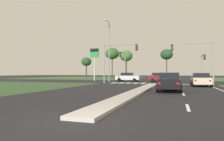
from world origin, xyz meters
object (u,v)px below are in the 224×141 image
car_blue_seventh (155,76)px  street_lamp_second (109,48)px  traffic_signal_near_right (197,54)px  car_black_near (169,82)px  traffic_signal_near_left (116,55)px  traffic_signal_far_left (123,61)px  fuel_price_totem (94,57)px  car_teal_fifth (158,76)px  treeline_third (126,56)px  car_maroon_fourth (161,77)px  car_silver_eighth (128,77)px  treeline_near (86,62)px  car_beige_sixth (201,79)px  traffic_signal_far_right (203,62)px  pedestrian_at_median (164,75)px  treeline_second (112,54)px  treeline_fourth (167,55)px

car_blue_seventh → street_lamp_second: (-6.29, -19.83, 5.22)m
traffic_signal_near_right → car_blue_seventh: bearing=107.6°
car_black_near → traffic_signal_near_left: (-8.15, 11.23, 3.40)m
traffic_signal_far_left → fuel_price_totem: fuel_price_totem is taller
car_teal_fifth → treeline_third: bearing=-21.5°
car_maroon_fourth → treeline_third: bearing=-154.8°
car_silver_eighth → street_lamp_second: bearing=-62.5°
fuel_price_totem → treeline_near: size_ratio=0.95×
car_beige_sixth → traffic_signal_far_right: traffic_signal_far_right is taller
car_blue_seventh → treeline_near: (-24.00, 8.54, 4.56)m
car_beige_sixth → car_blue_seventh: size_ratio=1.01×
pedestrian_at_median → treeline_second: bearing=-86.2°
car_blue_seventh → traffic_signal_far_left: bearing=69.1°
traffic_signal_near_right → pedestrian_at_median: traffic_signal_near_right is taller
traffic_signal_far_right → treeline_third: bearing=130.4°
treeline_third → traffic_signal_far_left: bearing=-77.7°
street_lamp_second → treeline_near: size_ratio=1.59×
car_teal_fifth → street_lamp_second: 27.03m
car_blue_seventh → fuel_price_totem: fuel_price_totem is taller
traffic_signal_far_right → treeline_near: (-34.01, 22.46, 1.85)m
street_lamp_second → treeline_near: 33.45m
car_silver_eighth → treeline_near: (-20.86, 26.73, 4.56)m
traffic_signal_far_left → treeline_second: (-9.79, 22.99, 3.87)m
car_maroon_fourth → car_silver_eighth: 5.93m
treeline_third → treeline_fourth: bearing=9.7°
traffic_signal_far_right → fuel_price_totem: bearing=-173.9°
car_beige_sixth → car_silver_eighth: bearing=136.7°
car_black_near → traffic_signal_near_left: traffic_signal_near_left is taller
car_teal_fifth → car_silver_eighth: 24.31m
car_black_near → traffic_signal_far_left: size_ratio=0.77×
traffic_signal_far_right → treeline_fourth: size_ratio=0.55×
car_black_near → treeline_second: treeline_second is taller
traffic_signal_far_left → traffic_signal_near_right: (13.22, -11.67, -0.04)m
car_maroon_fourth → treeline_third: 31.46m
traffic_signal_near_right → treeline_near: 46.58m
car_maroon_fourth → fuel_price_totem: fuel_price_totem is taller
car_black_near → car_maroon_fourth: car_maroon_fourth is taller
car_maroon_fourth → pedestrian_at_median: pedestrian_at_median is taller
traffic_signal_far_left → traffic_signal_near_right: 17.64m
car_teal_fifth → street_lamp_second: (-6.46, -25.72, 5.25)m
car_beige_sixth → treeline_second: 45.17m
car_black_near → car_teal_fifth: bearing=96.3°
car_silver_eighth → traffic_signal_far_right: size_ratio=0.87×
car_maroon_fourth → street_lamp_second: (-9.06, -1.98, 5.22)m
traffic_signal_near_left → treeline_second: treeline_second is taller
car_black_near → pedestrian_at_median: (-2.15, 30.20, 0.33)m
street_lamp_second → treeline_near: (-17.71, 28.37, -0.65)m
traffic_signal_far_left → traffic_signal_far_right: traffic_signal_far_left is taller
car_blue_seventh → traffic_signal_near_left: traffic_signal_near_left is taller
traffic_signal_far_right → treeline_second: treeline_second is taller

